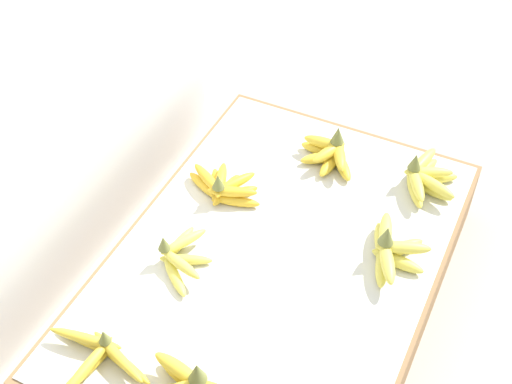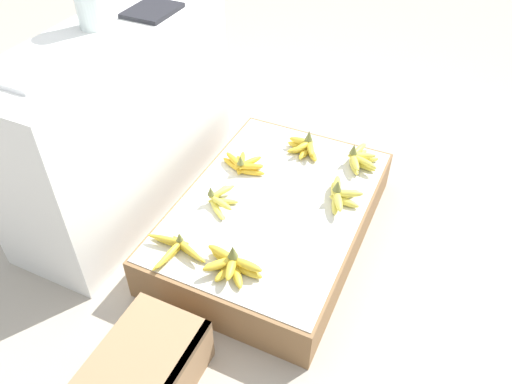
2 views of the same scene
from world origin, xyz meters
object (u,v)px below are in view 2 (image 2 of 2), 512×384
banana_bunch_back_midright (243,165)px  banana_bunch_back_midleft (219,199)px  banana_bunch_front_midright (340,195)px  foam_tray_white (40,69)px  wooden_crate (145,372)px  banana_bunch_middle_left (231,265)px  banana_bunch_front_right (359,159)px  banana_bunch_middle_right (305,147)px  banana_bunch_back_left (176,248)px

banana_bunch_back_midright → banana_bunch_back_midleft: bearing=-177.2°
banana_bunch_front_midright → foam_tray_white: bearing=116.4°
wooden_crate → banana_bunch_middle_left: 0.45m
banana_bunch_middle_left → banana_bunch_front_right: bearing=-16.7°
banana_bunch_front_midright → banana_bunch_back_midright: size_ratio=0.96×
banana_bunch_back_midleft → banana_bunch_back_midright: size_ratio=0.90×
banana_bunch_middle_right → foam_tray_white: foam_tray_white is taller
banana_bunch_middle_left → banana_bunch_back_midright: (0.54, 0.22, -0.01)m
banana_bunch_middle_left → banana_bunch_middle_right: (0.77, 0.02, -0.00)m
banana_bunch_front_midright → banana_bunch_front_right: banana_bunch_front_midright is taller
foam_tray_white → banana_bunch_front_midright: bearing=-63.6°
wooden_crate → banana_bunch_front_right: banana_bunch_front_right is taller
banana_bunch_front_right → banana_bunch_middle_right: size_ratio=1.19×
banana_bunch_back_left → banana_bunch_back_midleft: (0.30, -0.02, 0.00)m
banana_bunch_front_right → banana_bunch_back_midright: 0.52m
banana_bunch_front_right → wooden_crate: bearing=164.5°
banana_bunch_front_midright → banana_bunch_front_right: bearing=-0.5°
wooden_crate → banana_bunch_back_midleft: size_ratio=1.98×
banana_bunch_back_midleft → banana_bunch_middle_left: bearing=-145.3°
banana_bunch_front_right → banana_bunch_middle_left: size_ratio=0.93×
banana_bunch_front_right → banana_bunch_middle_right: 0.25m
banana_bunch_front_right → banana_bunch_back_midleft: 0.67m
banana_bunch_front_right → banana_bunch_back_midleft: (-0.50, 0.44, -0.01)m
banana_bunch_back_midright → wooden_crate: bearing=-172.9°
banana_bunch_front_midright → banana_bunch_back_midleft: 0.49m
banana_bunch_back_midleft → foam_tray_white: 0.81m
banana_bunch_middle_right → foam_tray_white: size_ratio=0.64×
wooden_crate → banana_bunch_front_midright: size_ratio=1.85×
wooden_crate → banana_bunch_back_midright: banana_bunch_back_midright is taller
banana_bunch_middle_right → banana_bunch_back_left: 0.81m
banana_bunch_back_midright → banana_bunch_front_midright: bearing=-92.4°
banana_bunch_middle_right → foam_tray_white: (-0.72, 0.70, 0.58)m
banana_bunch_front_midright → banana_bunch_back_midright: bearing=87.6°
banana_bunch_middle_right → banana_bunch_back_midleft: size_ratio=0.89×
banana_bunch_front_right → banana_bunch_back_left: bearing=150.1°
banana_bunch_middle_right → banana_bunch_back_midleft: 0.51m
banana_bunch_front_right → foam_tray_white: (-0.74, 0.95, 0.58)m
banana_bunch_back_left → foam_tray_white: foam_tray_white is taller
banana_bunch_middle_left → foam_tray_white: 0.92m
foam_tray_white → banana_bunch_back_midleft: bearing=-64.2°
banana_bunch_front_right → banana_bunch_back_midright: (-0.25, 0.45, -0.00)m
banana_bunch_front_right → foam_tray_white: foam_tray_white is taller
banana_bunch_middle_right → foam_tray_white: bearing=136.0°
foam_tray_white → banana_bunch_middle_right: bearing=-44.0°
banana_bunch_middle_right → banana_bunch_back_midleft: banana_bunch_middle_right is taller
banana_bunch_middle_right → banana_bunch_back_left: size_ratio=0.71×
wooden_crate → foam_tray_white: foam_tray_white is taller
banana_bunch_front_midright → banana_bunch_middle_left: size_ratio=0.93×
banana_bunch_back_midleft → banana_bunch_front_midright: bearing=-62.9°
banana_bunch_front_midright → banana_bunch_middle_right: size_ratio=1.19×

